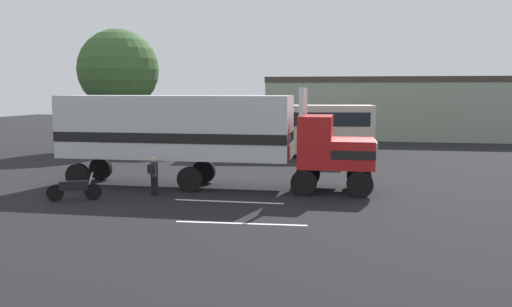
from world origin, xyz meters
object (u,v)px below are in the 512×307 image
object	(u,v)px
person_bystander	(154,174)
parked_bus	(289,125)
parked_car	(143,145)
tree_left	(118,70)
semi_truck	(199,132)
motorcycle	(74,189)

from	to	relation	value
person_bystander	parked_bus	xyz separation A→B (m)	(3.11, 14.39, 1.17)
parked_car	tree_left	world-z (taller)	tree_left
semi_truck	tree_left	world-z (taller)	tree_left
motorcycle	person_bystander	bearing A→B (deg)	32.58
motorcycle	parked_car	bearing A→B (deg)	104.38
parked_car	motorcycle	xyz separation A→B (m)	(3.36, -13.12, -0.33)
person_bystander	parked_bus	world-z (taller)	parked_bus
parked_bus	semi_truck	bearing A→B (deg)	-98.93
motorcycle	tree_left	xyz separation A→B (m)	(-7.34, 17.48, 5.40)
semi_truck	parked_car	distance (m)	11.81
person_bystander	parked_bus	size ratio (longest dim) A/B	0.14
person_bystander	parked_bus	bearing A→B (deg)	77.79
motorcycle	semi_truck	bearing A→B (deg)	45.51
parked_bus	motorcycle	size ratio (longest dim) A/B	5.80
semi_truck	person_bystander	size ratio (longest dim) A/B	8.78
person_bystander	parked_car	size ratio (longest dim) A/B	0.35
semi_truck	tree_left	size ratio (longest dim) A/B	1.61
person_bystander	parked_car	bearing A→B (deg)	117.82
parked_bus	tree_left	xyz separation A→B (m)	(-13.12, 1.39, 3.82)
person_bystander	tree_left	bearing A→B (deg)	122.36
semi_truck	person_bystander	bearing A→B (deg)	-118.33
semi_truck	person_bystander	xyz separation A→B (m)	(-1.20, -2.23, -1.63)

